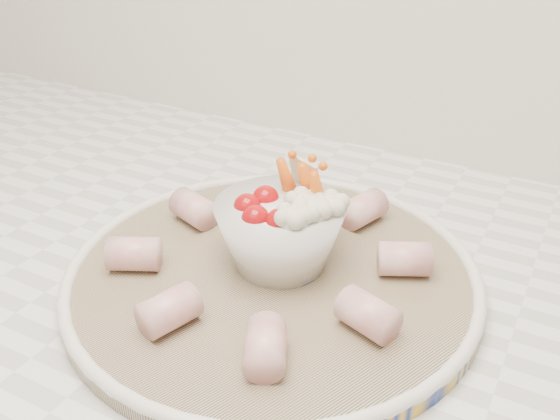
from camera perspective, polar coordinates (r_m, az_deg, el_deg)
The scene contains 3 objects.
serving_platter at distance 0.59m, azimuth -0.69°, elevation -5.89°, with size 0.51×0.51×0.02m.
veggie_bowl at distance 0.58m, azimuth 0.23°, elevation -1.81°, with size 0.12×0.12×0.10m.
cured_meat_rolls at distance 0.58m, azimuth -0.72°, elevation -4.21°, with size 0.28×0.29×0.03m.
Camera 1 is at (0.30, 0.99, 1.28)m, focal length 40.00 mm.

